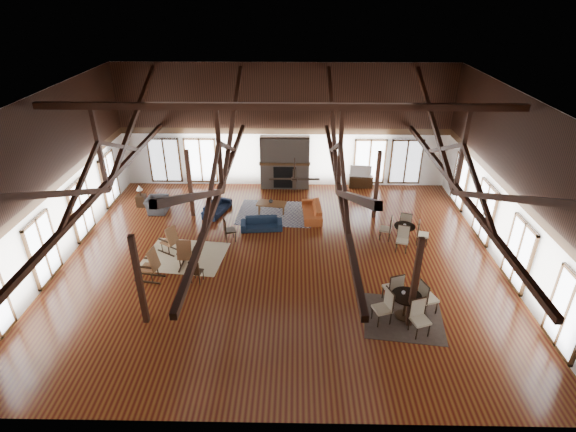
{
  "coord_description": "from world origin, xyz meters",
  "views": [
    {
      "loc": [
        0.53,
        -14.1,
        9.28
      ],
      "look_at": [
        0.26,
        1.0,
        1.32
      ],
      "focal_mm": 28.0,
      "sensor_mm": 36.0,
      "label": 1
    }
  ],
  "objects_px": {
    "sofa_navy_left": "(217,207)",
    "sofa_navy_front": "(261,224)",
    "coffee_table": "(271,204)",
    "tv_console": "(361,181)",
    "cafe_table_near": "(406,302)",
    "sofa_orange": "(312,211)",
    "cafe_table_far": "(404,231)",
    "armchair": "(157,205)"
  },
  "relations": [
    {
      "from": "cafe_table_far",
      "to": "cafe_table_near",
      "type": "bearing_deg",
      "value": -101.34
    },
    {
      "from": "sofa_navy_front",
      "to": "sofa_orange",
      "type": "distance_m",
      "value": 2.44
    },
    {
      "from": "cafe_table_near",
      "to": "cafe_table_far",
      "type": "bearing_deg",
      "value": 78.66
    },
    {
      "from": "sofa_navy_front",
      "to": "sofa_navy_left",
      "type": "xyz_separation_m",
      "value": [
        -2.1,
        1.48,
        -0.0
      ]
    },
    {
      "from": "armchair",
      "to": "cafe_table_far",
      "type": "height_order",
      "value": "cafe_table_far"
    },
    {
      "from": "cafe_table_far",
      "to": "sofa_navy_front",
      "type": "bearing_deg",
      "value": 170.93
    },
    {
      "from": "sofa_navy_left",
      "to": "cafe_table_near",
      "type": "relative_size",
      "value": 0.79
    },
    {
      "from": "sofa_orange",
      "to": "armchair",
      "type": "distance_m",
      "value": 6.97
    },
    {
      "from": "cafe_table_near",
      "to": "tv_console",
      "type": "height_order",
      "value": "cafe_table_near"
    },
    {
      "from": "sofa_navy_front",
      "to": "cafe_table_near",
      "type": "bearing_deg",
      "value": -53.93
    },
    {
      "from": "coffee_table",
      "to": "tv_console",
      "type": "height_order",
      "value": "tv_console"
    },
    {
      "from": "sofa_orange",
      "to": "cafe_table_far",
      "type": "distance_m",
      "value": 4.14
    },
    {
      "from": "coffee_table",
      "to": "armchair",
      "type": "bearing_deg",
      "value": -171.17
    },
    {
      "from": "sofa_orange",
      "to": "cafe_table_near",
      "type": "xyz_separation_m",
      "value": [
        2.67,
        -6.61,
        0.27
      ]
    },
    {
      "from": "coffee_table",
      "to": "armchair",
      "type": "xyz_separation_m",
      "value": [
        -5.15,
        0.06,
        -0.11
      ]
    },
    {
      "from": "sofa_navy_front",
      "to": "armchair",
      "type": "bearing_deg",
      "value": 156.78
    },
    {
      "from": "sofa_orange",
      "to": "cafe_table_far",
      "type": "height_order",
      "value": "cafe_table_far"
    },
    {
      "from": "armchair",
      "to": "cafe_table_near",
      "type": "distance_m",
      "value": 11.9
    },
    {
      "from": "sofa_orange",
      "to": "coffee_table",
      "type": "xyz_separation_m",
      "value": [
        -1.8,
        0.32,
        0.15
      ]
    },
    {
      "from": "armchair",
      "to": "tv_console",
      "type": "relative_size",
      "value": 0.86
    },
    {
      "from": "coffee_table",
      "to": "tv_console",
      "type": "bearing_deg",
      "value": 43.57
    },
    {
      "from": "coffee_table",
      "to": "sofa_navy_left",
      "type": "bearing_deg",
      "value": -170.27
    },
    {
      "from": "sofa_navy_left",
      "to": "armchair",
      "type": "bearing_deg",
      "value": 106.69
    },
    {
      "from": "cafe_table_near",
      "to": "cafe_table_far",
      "type": "distance_m",
      "value": 4.62
    },
    {
      "from": "cafe_table_near",
      "to": "sofa_navy_left",
      "type": "bearing_deg",
      "value": 134.97
    },
    {
      "from": "tv_console",
      "to": "sofa_navy_left",
      "type": "bearing_deg",
      "value": -156.45
    },
    {
      "from": "sofa_navy_left",
      "to": "cafe_table_near",
      "type": "distance_m",
      "value": 9.79
    },
    {
      "from": "tv_console",
      "to": "armchair",
      "type": "bearing_deg",
      "value": -163.07
    },
    {
      "from": "sofa_navy_left",
      "to": "sofa_navy_front",
      "type": "bearing_deg",
      "value": -107.03
    },
    {
      "from": "cafe_table_near",
      "to": "coffee_table",
      "type": "bearing_deg",
      "value": 122.82
    },
    {
      "from": "sofa_navy_front",
      "to": "sofa_orange",
      "type": "bearing_deg",
      "value": 23.18
    },
    {
      "from": "sofa_navy_front",
      "to": "armchair",
      "type": "xyz_separation_m",
      "value": [
        -4.81,
        1.55,
        0.07
      ]
    },
    {
      "from": "sofa_orange",
      "to": "cafe_table_near",
      "type": "distance_m",
      "value": 7.13
    },
    {
      "from": "sofa_navy_left",
      "to": "armchair",
      "type": "xyz_separation_m",
      "value": [
        -2.71,
        0.07,
        0.08
      ]
    },
    {
      "from": "cafe_table_far",
      "to": "sofa_navy_left",
      "type": "bearing_deg",
      "value": 162.99
    },
    {
      "from": "sofa_navy_front",
      "to": "tv_console",
      "type": "height_order",
      "value": "tv_console"
    },
    {
      "from": "sofa_navy_front",
      "to": "coffee_table",
      "type": "relative_size",
      "value": 1.25
    },
    {
      "from": "sofa_orange",
      "to": "tv_console",
      "type": "distance_m",
      "value": 4.15
    },
    {
      "from": "armchair",
      "to": "tv_console",
      "type": "height_order",
      "value": "armchair"
    },
    {
      "from": "sofa_navy_front",
      "to": "sofa_orange",
      "type": "relative_size",
      "value": 0.87
    },
    {
      "from": "cafe_table_near",
      "to": "cafe_table_far",
      "type": "xyz_separation_m",
      "value": [
        0.91,
        4.53,
        -0.06
      ]
    },
    {
      "from": "armchair",
      "to": "tv_console",
      "type": "bearing_deg",
      "value": -72.52
    }
  ]
}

